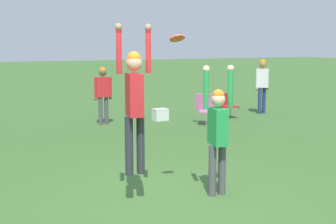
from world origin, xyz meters
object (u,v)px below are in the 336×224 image
object	(u,v)px
person_defending	(218,128)
camping_chair_2	(207,107)
cooler_box	(160,114)
person_spectator_far	(262,81)
frisbee	(177,38)
camping_chair_1	(227,104)
person_jumping	(134,95)
person_spectator_near	(103,90)

from	to	relation	value
person_defending	camping_chair_2	world-z (taller)	person_defending
person_defending	cooler_box	distance (m)	7.38
camping_chair_2	person_spectator_far	bearing A→B (deg)	-126.09
camping_chair_2	cooler_box	bearing A→B (deg)	-21.21
cooler_box	frisbee	bearing A→B (deg)	-114.81
camping_chair_2	person_spectator_far	distance (m)	3.08
frisbee	camping_chair_1	size ratio (longest dim) A/B	0.29
person_jumping	person_spectator_far	xyz separation A→B (m)	(7.47, 6.32, -0.49)
person_spectator_far	camping_chair_2	bearing A→B (deg)	-114.14
frisbee	cooler_box	size ratio (longest dim) A/B	0.52
camping_chair_1	frisbee	bearing A→B (deg)	56.27
person_defending	person_spectator_near	bearing A→B (deg)	-173.12
person_defending	person_spectator_near	xyz separation A→B (m)	(0.65, 6.98, -0.06)
camping_chair_1	person_spectator_near	bearing A→B (deg)	-2.63
person_jumping	person_spectator_near	xyz separation A→B (m)	(1.93, 6.71, -0.60)
camping_chair_1	person_spectator_far	bearing A→B (deg)	-165.02
camping_chair_1	cooler_box	bearing A→B (deg)	-7.82
person_defending	camping_chair_2	distance (m)	6.55
frisbee	person_spectator_near	distance (m)	7.18
person_jumping	person_defending	bearing A→B (deg)	-90.00
person_defending	person_spectator_near	size ratio (longest dim) A/B	1.20
person_defending	camping_chair_1	distance (m)	7.88
frisbee	camping_chair_2	size ratio (longest dim) A/B	0.26
person_jumping	person_defending	world-z (taller)	person_jumping
person_spectator_near	person_spectator_far	size ratio (longest dim) A/B	0.92
person_jumping	person_spectator_near	distance (m)	7.00
cooler_box	person_spectator_far	bearing A→B (deg)	-4.59
person_defending	person_spectator_near	world-z (taller)	person_defending
camping_chair_1	cooler_box	distance (m)	2.22
camping_chair_2	person_spectator_near	distance (m)	3.07
person_defending	cooler_box	world-z (taller)	person_defending
person_defending	camping_chair_1	bearing A→B (deg)	156.26
camping_chair_2	person_spectator_far	size ratio (longest dim) A/B	0.49
camping_chair_1	cooler_box	xyz separation A→B (m)	(-2.14, 0.54, -0.28)
camping_chair_1	person_spectator_far	world-z (taller)	person_spectator_far
camping_chair_1	person_spectator_far	xyz separation A→B (m)	(1.59, 0.24, 0.66)
camping_chair_2	person_spectator_far	world-z (taller)	person_spectator_far
person_jumping	cooler_box	world-z (taller)	person_jumping
person_spectator_near	person_spectator_far	xyz separation A→B (m)	(5.55, -0.39, 0.11)
person_jumping	camping_chair_2	size ratio (longest dim) A/B	2.46
frisbee	cooler_box	xyz separation A→B (m)	(3.15, 6.82, -2.24)
person_jumping	person_spectator_far	size ratio (longest dim) A/B	1.20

